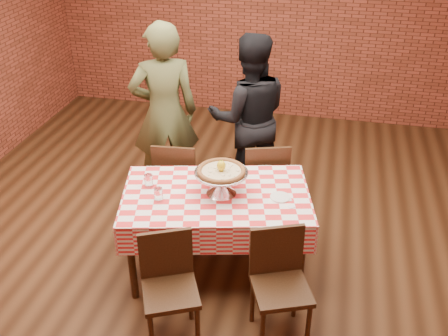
{
  "coord_description": "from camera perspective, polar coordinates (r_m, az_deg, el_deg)",
  "views": [
    {
      "loc": [
        1.07,
        -3.81,
        3.04
      ],
      "look_at": [
        0.28,
        -0.26,
        0.93
      ],
      "focal_mm": 41.59,
      "sensor_mm": 36.0,
      "label": 1
    }
  ],
  "objects": [
    {
      "name": "tablecloth",
      "position": [
        4.27,
        -0.86,
        -4.29
      ],
      "size": [
        1.7,
        1.26,
        0.26
      ],
      "primitive_type": null,
      "rotation": [
        0.0,
        0.0,
        0.23
      ],
      "color": "red",
      "rests_on": "table"
    },
    {
      "name": "diner_olive",
      "position": [
        5.21,
        -6.55,
        5.96
      ],
      "size": [
        0.8,
        0.68,
        1.85
      ],
      "primitive_type": "imported",
      "rotation": [
        0.0,
        0.0,
        3.57
      ],
      "color": "#494C2A",
      "rests_on": "ground"
    },
    {
      "name": "condiment_caddy",
      "position": [
        4.42,
        0.29,
        0.06
      ],
      "size": [
        0.12,
        0.11,
        0.14
      ],
      "primitive_type": "cube",
      "rotation": [
        0.0,
        0.0,
        0.42
      ],
      "color": "silver",
      "rests_on": "tablecloth"
    },
    {
      "name": "pizza",
      "position": [
        4.1,
        -0.3,
        -0.37
      ],
      "size": [
        0.42,
        0.42,
        0.03
      ],
      "primitive_type": "cylinder",
      "rotation": [
        0.0,
        0.0,
        -0.09
      ],
      "color": "beige",
      "rests_on": "pizza_stand"
    },
    {
      "name": "sweetener_packet_a",
      "position": [
        4.07,
        7.48,
        -4.27
      ],
      "size": [
        0.06,
        0.06,
        0.0
      ],
      "primitive_type": "cube",
      "rotation": [
        0.0,
        0.0,
        0.63
      ],
      "color": "white",
      "rests_on": "tablecloth"
    },
    {
      "name": "pizza_stand",
      "position": [
        4.16,
        -0.3,
        -1.6
      ],
      "size": [
        0.48,
        0.48,
        0.2
      ],
      "primitive_type": null,
      "rotation": [
        0.0,
        0.0,
        -0.09
      ],
      "color": "silver",
      "rests_on": "tablecloth"
    },
    {
      "name": "back_wall",
      "position": [
        7.07,
        3.7,
        17.02
      ],
      "size": [
        5.5,
        0.0,
        5.5
      ],
      "primitive_type": "plane",
      "rotation": [
        1.57,
        0.0,
        0.0
      ],
      "color": "brown",
      "rests_on": "ground"
    },
    {
      "name": "chair_far_right",
      "position": [
        4.99,
        4.35,
        -1.31
      ],
      "size": [
        0.52,
        0.52,
        0.89
      ],
      "primitive_type": null,
      "rotation": [
        0.0,
        0.0,
        3.45
      ],
      "color": "#382211",
      "rests_on": "ground"
    },
    {
      "name": "table",
      "position": [
        4.42,
        -0.83,
        -7.02
      ],
      "size": [
        1.66,
        1.21,
        0.75
      ],
      "primitive_type": "cube",
      "rotation": [
        0.0,
        0.0,
        0.23
      ],
      "color": "#382211",
      "rests_on": "ground"
    },
    {
      "name": "ground",
      "position": [
        4.98,
        -2.5,
        -7.52
      ],
      "size": [
        6.0,
        6.0,
        0.0
      ],
      "primitive_type": "plane",
      "color": "black",
      "rests_on": "ground"
    },
    {
      "name": "chair_far_left",
      "position": [
        5.02,
        -4.97,
        -1.21
      ],
      "size": [
        0.44,
        0.44,
        0.88
      ],
      "primitive_type": null,
      "rotation": [
        0.0,
        0.0,
        3.23
      ],
      "color": "#382211",
      "rests_on": "ground"
    },
    {
      "name": "sweetener_packet_b",
      "position": [
        4.14,
        7.1,
        -3.52
      ],
      "size": [
        0.06,
        0.05,
        0.0
      ],
      "primitive_type": "cube",
      "rotation": [
        0.0,
        0.0,
        0.49
      ],
      "color": "white",
      "rests_on": "tablecloth"
    },
    {
      "name": "chair_near_left",
      "position": [
        3.78,
        -5.9,
        -13.69
      ],
      "size": [
        0.51,
        0.51,
        0.86
      ],
      "primitive_type": null,
      "rotation": [
        0.0,
        0.0,
        0.43
      ],
      "color": "#382211",
      "rests_on": "ground"
    },
    {
      "name": "diner_black",
      "position": [
        5.26,
        2.76,
        5.58
      ],
      "size": [
        0.99,
        0.86,
        1.73
      ],
      "primitive_type": "imported",
      "rotation": [
        0.0,
        0.0,
        3.42
      ],
      "color": "black",
      "rests_on": "ground"
    },
    {
      "name": "water_glass_left",
      "position": [
        4.12,
        -7.22,
        -2.92
      ],
      "size": [
        0.08,
        0.08,
        0.11
      ],
      "primitive_type": "cylinder",
      "rotation": [
        0.0,
        0.0,
        0.23
      ],
      "color": "white",
      "rests_on": "tablecloth"
    },
    {
      "name": "water_glass_right",
      "position": [
        4.3,
        -8.28,
        -1.4
      ],
      "size": [
        0.08,
        0.08,
        0.11
      ],
      "primitive_type": "cylinder",
      "rotation": [
        0.0,
        0.0,
        0.23
      ],
      "color": "white",
      "rests_on": "tablecloth"
    },
    {
      "name": "side_plate",
      "position": [
        4.17,
        6.19,
        -3.21
      ],
      "size": [
        0.19,
        0.19,
        0.01
      ],
      "primitive_type": "cylinder",
      "rotation": [
        0.0,
        0.0,
        0.23
      ],
      "color": "white",
      "rests_on": "tablecloth"
    },
    {
      "name": "chair_near_right",
      "position": [
        3.8,
        6.28,
        -13.3
      ],
      "size": [
        0.51,
        0.51,
        0.87
      ],
      "primitive_type": null,
      "rotation": [
        0.0,
        0.0,
        0.38
      ],
      "color": "#382211",
      "rests_on": "ground"
    },
    {
      "name": "lemon",
      "position": [
        4.08,
        -0.31,
        0.25
      ],
      "size": [
        0.07,
        0.07,
        0.09
      ],
      "primitive_type": "ellipsoid",
      "rotation": [
        0.0,
        0.0,
        -0.09
      ],
      "color": "yellow",
      "rests_on": "pizza"
    }
  ]
}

